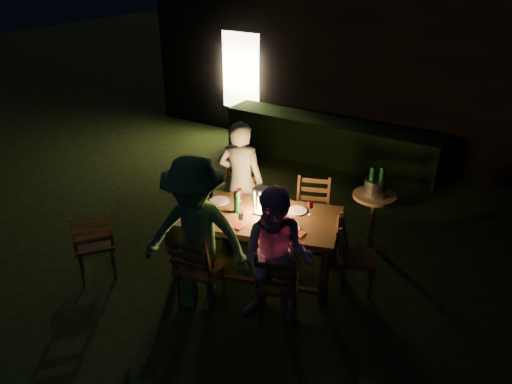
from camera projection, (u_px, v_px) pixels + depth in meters
The scene contains 29 objects.
garden_envelope at pixel (402, 59), 10.54m from camera, with size 40.00×40.00×3.20m.
dining_table at pixel (256, 221), 6.05m from camera, with size 2.19×1.52×0.83m.
chair_near_left at pixel (200, 280), 5.68m from camera, with size 0.55×0.58×1.07m.
chair_near_right at pixel (277, 296), 5.48m from camera, with size 0.57×0.59×0.97m.
chair_far_left at pixel (240, 217), 7.01m from camera, with size 0.63×0.65×1.05m.
chair_far_right at pixel (310, 227), 6.78m from camera, with size 0.59×0.61×1.00m.
chair_end at pixel (355, 268), 5.96m from camera, with size 0.58×0.56×0.96m.
chair_spare at pixel (96, 255), 6.16m from camera, with size 0.67×0.67×1.03m.
person_house_side at pixel (241, 181), 6.82m from camera, with size 0.62×0.41×1.71m, color beige.
person_opp_right at pixel (277, 259), 5.21m from camera, with size 0.78×0.61×1.61m, color #CB8CBB.
person_opp_left at pixel (196, 237), 5.37m from camera, with size 1.20×0.69×1.86m, color #356B3E.
lantern at pixel (262, 202), 5.97m from camera, with size 0.16×0.16×0.35m.
plate_far_left at pixel (219, 201), 6.33m from camera, with size 0.25×0.25×0.01m, color white.
plate_near_left at pixel (207, 217), 5.95m from camera, with size 0.25×0.25×0.01m, color white.
plate_far_right at pixel (297, 211), 6.09m from camera, with size 0.25×0.25×0.01m, color white.
plate_near_right at pixel (289, 228), 5.71m from camera, with size 0.25×0.25×0.01m, color white.
wineglass_a at pixel (239, 195), 6.29m from camera, with size 0.06×0.06×0.18m, color #59070F, non-canonical shape.
wineglass_b at pixel (197, 205), 6.04m from camera, with size 0.06×0.06×0.18m, color #59070F, non-canonical shape.
wineglass_c at pixel (275, 223), 5.66m from camera, with size 0.06×0.06×0.18m, color #59070F, non-canonical shape.
wineglass_d at pixel (310, 208), 5.98m from camera, with size 0.06×0.06×0.18m, color #59070F, non-canonical shape.
wineglass_e at pixel (241, 219), 5.74m from camera, with size 0.06×0.06×0.18m, color silver, non-canonical shape.
bottle_table at pixel (236, 202), 6.01m from camera, with size 0.07×0.07×0.28m, color #0F471E.
napkin_left at pixel (237, 226), 5.77m from camera, with size 0.18×0.14×0.01m, color red.
napkin_right at pixel (296, 233), 5.62m from camera, with size 0.18×0.14×0.01m, color red.
phone at pixel (199, 220), 5.90m from camera, with size 0.14×0.07×0.01m, color black.
side_table at pixel (374, 201), 6.67m from camera, with size 0.57×0.57×0.77m.
ice_bucket at pixel (376, 187), 6.58m from camera, with size 0.30×0.30×0.22m, color #A5A8AD.
bottle_bucket_a at pixel (371, 184), 6.55m from camera, with size 0.07×0.07×0.32m, color #0F471E.
bottle_bucket_b at pixel (381, 184), 6.56m from camera, with size 0.07×0.07×0.32m, color #0F471E.
Camera 1 is at (3.06, -4.54, 3.76)m, focal length 35.00 mm.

